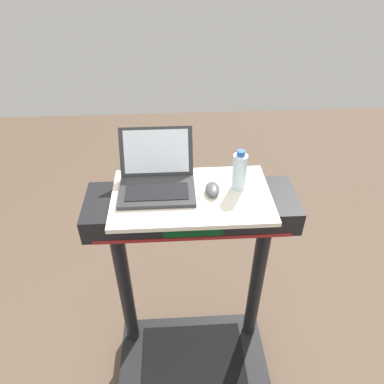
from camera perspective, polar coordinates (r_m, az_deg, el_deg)
The scene contains 4 objects.
desk_board at distance 1.52m, azimuth -0.11°, elevation -0.65°, with size 0.67×0.40×0.02m, color beige.
laptop at distance 1.54m, azimuth -5.55°, elevation 2.23°, with size 0.32×0.30×0.21m.
computer_mouse at distance 1.52m, azimuth 3.23°, elevation 0.42°, with size 0.06×0.10×0.03m, color #4C4C51.
water_bottle at distance 1.52m, azimuth 7.44°, elevation 3.27°, with size 0.06×0.06×0.18m.
Camera 1 is at (-0.07, -0.50, 2.11)m, focal length 33.99 mm.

